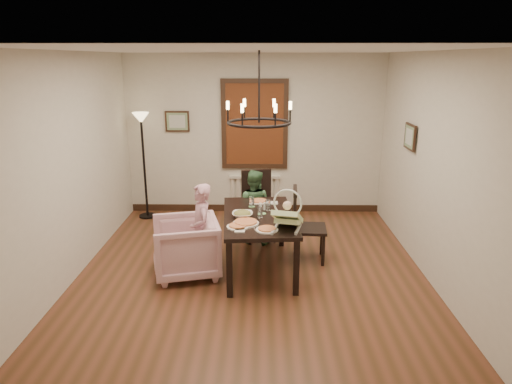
{
  "coord_description": "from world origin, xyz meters",
  "views": [
    {
      "loc": [
        0.14,
        -5.48,
        2.71
      ],
      "look_at": [
        0.06,
        0.16,
        1.05
      ],
      "focal_mm": 32.0,
      "sensor_mm": 36.0,
      "label": 1
    }
  ],
  "objects_px": {
    "dining_table": "(259,221)",
    "drinking_glass": "(260,213)",
    "chair_far": "(260,206)",
    "armchair": "(186,247)",
    "baby_bouncer": "(288,215)",
    "seated_man": "(253,213)",
    "floor_lamp": "(144,167)",
    "chair_right": "(309,224)",
    "elderly_woman": "(202,238)"
  },
  "relations": [
    {
      "from": "seated_man",
      "to": "floor_lamp",
      "type": "relative_size",
      "value": 0.52
    },
    {
      "from": "floor_lamp",
      "to": "chair_right",
      "type": "bearing_deg",
      "value": -33.16
    },
    {
      "from": "floor_lamp",
      "to": "chair_far",
      "type": "bearing_deg",
      "value": -26.68
    },
    {
      "from": "dining_table",
      "to": "chair_right",
      "type": "height_order",
      "value": "chair_right"
    },
    {
      "from": "armchair",
      "to": "drinking_glass",
      "type": "bearing_deg",
      "value": 81.6
    },
    {
      "from": "floor_lamp",
      "to": "dining_table",
      "type": "bearing_deg",
      "value": -45.64
    },
    {
      "from": "baby_bouncer",
      "to": "floor_lamp",
      "type": "bearing_deg",
      "value": 146.82
    },
    {
      "from": "dining_table",
      "to": "baby_bouncer",
      "type": "distance_m",
      "value": 0.64
    },
    {
      "from": "seated_man",
      "to": "baby_bouncer",
      "type": "bearing_deg",
      "value": 123.06
    },
    {
      "from": "armchair",
      "to": "baby_bouncer",
      "type": "bearing_deg",
      "value": 63.66
    },
    {
      "from": "chair_far",
      "to": "floor_lamp",
      "type": "relative_size",
      "value": 0.59
    },
    {
      "from": "seated_man",
      "to": "chair_right",
      "type": "bearing_deg",
      "value": 156.88
    },
    {
      "from": "seated_man",
      "to": "drinking_glass",
      "type": "bearing_deg",
      "value": 111.58
    },
    {
      "from": "dining_table",
      "to": "seated_man",
      "type": "height_order",
      "value": "seated_man"
    },
    {
      "from": "armchair",
      "to": "floor_lamp",
      "type": "bearing_deg",
      "value": -168.15
    },
    {
      "from": "chair_far",
      "to": "armchair",
      "type": "relative_size",
      "value": 1.29
    },
    {
      "from": "chair_far",
      "to": "elderly_woman",
      "type": "height_order",
      "value": "chair_far"
    },
    {
      "from": "armchair",
      "to": "drinking_glass",
      "type": "height_order",
      "value": "drinking_glass"
    },
    {
      "from": "drinking_glass",
      "to": "floor_lamp",
      "type": "xyz_separation_m",
      "value": [
        -2.01,
        2.14,
        0.08
      ]
    },
    {
      "from": "chair_far",
      "to": "baby_bouncer",
      "type": "distance_m",
      "value": 1.6
    },
    {
      "from": "dining_table",
      "to": "seated_man",
      "type": "relative_size",
      "value": 1.78
    },
    {
      "from": "chair_right",
      "to": "drinking_glass",
      "type": "height_order",
      "value": "chair_right"
    },
    {
      "from": "armchair",
      "to": "drinking_glass",
      "type": "distance_m",
      "value": 1.06
    },
    {
      "from": "armchair",
      "to": "floor_lamp",
      "type": "distance_m",
      "value": 2.52
    },
    {
      "from": "baby_bouncer",
      "to": "floor_lamp",
      "type": "distance_m",
      "value": 3.44
    },
    {
      "from": "elderly_woman",
      "to": "seated_man",
      "type": "xyz_separation_m",
      "value": [
        0.64,
        1.09,
        -0.03
      ]
    },
    {
      "from": "chair_right",
      "to": "floor_lamp",
      "type": "relative_size",
      "value": 0.58
    },
    {
      "from": "chair_right",
      "to": "elderly_woman",
      "type": "height_order",
      "value": "chair_right"
    },
    {
      "from": "armchair",
      "to": "floor_lamp",
      "type": "xyz_separation_m",
      "value": [
        -1.06,
        2.22,
        0.52
      ]
    },
    {
      "from": "dining_table",
      "to": "chair_far",
      "type": "height_order",
      "value": "chair_far"
    },
    {
      "from": "dining_table",
      "to": "armchair",
      "type": "distance_m",
      "value": 1.0
    },
    {
      "from": "dining_table",
      "to": "drinking_glass",
      "type": "distance_m",
      "value": 0.18
    },
    {
      "from": "armchair",
      "to": "chair_far",
      "type": "bearing_deg",
      "value": 128.83
    },
    {
      "from": "dining_table",
      "to": "chair_right",
      "type": "relative_size",
      "value": 1.6
    },
    {
      "from": "dining_table",
      "to": "elderly_woman",
      "type": "height_order",
      "value": "elderly_woman"
    },
    {
      "from": "armchair",
      "to": "dining_table",
      "type": "bearing_deg",
      "value": 87.58
    },
    {
      "from": "seated_man",
      "to": "baby_bouncer",
      "type": "xyz_separation_m",
      "value": [
        0.43,
        -1.39,
        0.45
      ]
    },
    {
      "from": "chair_right",
      "to": "seated_man",
      "type": "xyz_separation_m",
      "value": [
        -0.78,
        0.63,
        -0.05
      ]
    },
    {
      "from": "chair_right",
      "to": "seated_man",
      "type": "distance_m",
      "value": 1.0
    },
    {
      "from": "chair_far",
      "to": "armchair",
      "type": "xyz_separation_m",
      "value": [
        -0.94,
        -1.22,
        -0.16
      ]
    },
    {
      "from": "armchair",
      "to": "seated_man",
      "type": "bearing_deg",
      "value": 128.67
    },
    {
      "from": "elderly_woman",
      "to": "seated_man",
      "type": "distance_m",
      "value": 1.27
    },
    {
      "from": "armchair",
      "to": "baby_bouncer",
      "type": "relative_size",
      "value": 1.65
    },
    {
      "from": "seated_man",
      "to": "floor_lamp",
      "type": "height_order",
      "value": "floor_lamp"
    },
    {
      "from": "chair_far",
      "to": "baby_bouncer",
      "type": "xyz_separation_m",
      "value": [
        0.34,
        -1.51,
        0.38
      ]
    },
    {
      "from": "baby_bouncer",
      "to": "drinking_glass",
      "type": "xyz_separation_m",
      "value": [
        -0.33,
        0.38,
        -0.1
      ]
    },
    {
      "from": "chair_far",
      "to": "seated_man",
      "type": "height_order",
      "value": "chair_far"
    },
    {
      "from": "drinking_glass",
      "to": "seated_man",
      "type": "bearing_deg",
      "value": 95.86
    },
    {
      "from": "chair_far",
      "to": "seated_man",
      "type": "distance_m",
      "value": 0.17
    },
    {
      "from": "chair_far",
      "to": "elderly_woman",
      "type": "xyz_separation_m",
      "value": [
        -0.73,
        -1.22,
        -0.03
      ]
    }
  ]
}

